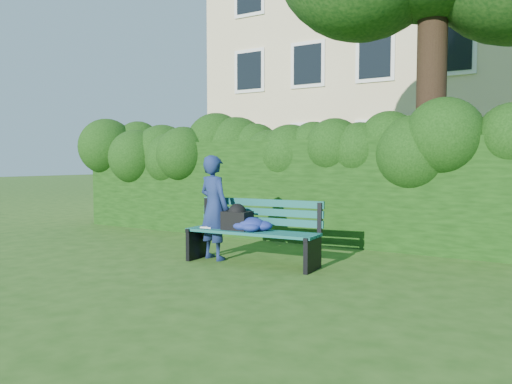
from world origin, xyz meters
The scene contains 5 objects.
ground centered at (0.00, 0.00, 0.00)m, with size 80.00×80.00×0.00m, color #2A5317.
apartment_building centered at (0.00, 13.99, 6.00)m, with size 16.00×8.08×12.00m.
hedge centered at (0.00, 2.20, 0.90)m, with size 10.00×1.00×1.80m.
park_bench centered at (0.36, -0.16, 0.50)m, with size 1.94×0.67×0.89m.
man_reading centered at (-0.24, -0.17, 0.76)m, with size 0.55×0.36×1.51m, color navy.
Camera 1 is at (4.03, -6.00, 1.43)m, focal length 35.00 mm.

